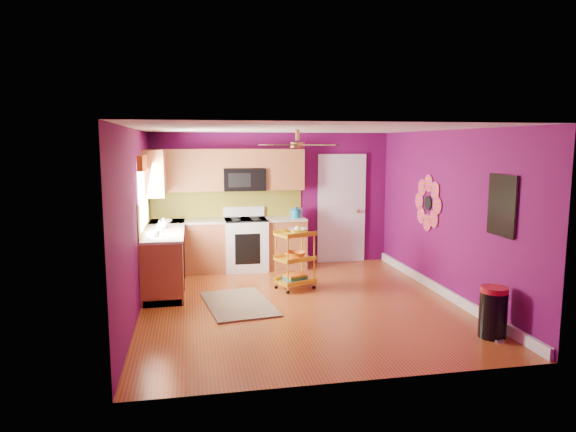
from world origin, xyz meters
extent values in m
plane|color=brown|center=(0.00, 0.00, 0.00)|extent=(5.00, 5.00, 0.00)
cube|color=#5C0A4C|center=(0.00, 2.50, 1.25)|extent=(4.50, 0.04, 2.50)
cube|color=#5C0A4C|center=(0.00, -2.50, 1.25)|extent=(4.50, 0.04, 2.50)
cube|color=#5C0A4C|center=(-2.25, 0.00, 1.25)|extent=(0.04, 5.00, 2.50)
cube|color=#5C0A4C|center=(2.25, 0.00, 1.25)|extent=(0.04, 5.00, 2.50)
cube|color=silver|center=(0.00, 0.00, 2.50)|extent=(4.50, 5.00, 0.04)
cube|color=white|center=(2.22, 0.00, 0.07)|extent=(0.05, 4.90, 0.14)
cube|color=brown|center=(-1.95, 1.35, 0.45)|extent=(0.60, 2.30, 0.90)
cube|color=brown|center=(-0.85, 2.20, 0.45)|extent=(2.80, 0.60, 0.90)
cube|color=beige|center=(-1.95, 1.35, 0.92)|extent=(0.63, 2.30, 0.04)
cube|color=beige|center=(-0.85, 2.20, 0.92)|extent=(2.80, 0.63, 0.04)
cube|color=black|center=(-1.95, 1.35, 0.05)|extent=(0.54, 2.30, 0.10)
cube|color=black|center=(-0.85, 2.20, 0.05)|extent=(2.80, 0.54, 0.10)
cube|color=white|center=(-0.55, 2.17, 0.46)|extent=(0.76, 0.66, 0.92)
cube|color=black|center=(-0.55, 2.17, 0.93)|extent=(0.76, 0.62, 0.03)
cube|color=white|center=(-0.55, 2.45, 1.04)|extent=(0.76, 0.06, 0.18)
cube|color=black|center=(-0.55, 1.84, 0.45)|extent=(0.45, 0.02, 0.55)
cube|color=brown|center=(-1.59, 2.33, 1.83)|extent=(1.32, 0.33, 0.75)
cube|color=brown|center=(0.19, 2.33, 1.83)|extent=(0.72, 0.33, 0.75)
cube|color=brown|center=(-0.55, 2.33, 2.03)|extent=(0.76, 0.33, 0.34)
cube|color=brown|center=(-2.08, 1.85, 1.83)|extent=(0.33, 1.30, 0.75)
cube|color=black|center=(-0.55, 2.30, 1.65)|extent=(0.76, 0.38, 0.40)
cube|color=#636516|center=(-0.85, 2.49, 1.20)|extent=(2.80, 0.01, 0.51)
cube|color=#636516|center=(-2.24, 1.35, 1.20)|extent=(0.01, 2.30, 0.51)
cube|color=white|center=(-2.23, 1.05, 1.55)|extent=(0.03, 1.20, 1.00)
cube|color=#CB6212|center=(-2.20, 1.05, 2.02)|extent=(0.08, 1.35, 0.22)
cube|color=white|center=(1.35, 2.48, 1.02)|extent=(0.85, 0.04, 2.05)
cube|color=white|center=(1.35, 2.46, 1.02)|extent=(0.95, 0.02, 2.15)
sphere|color=#BF8C3F|center=(1.67, 2.42, 1.00)|extent=(0.07, 0.07, 0.07)
cylinder|color=black|center=(2.23, 0.60, 1.35)|extent=(0.01, 0.24, 0.24)
cube|color=#1BB4A1|center=(2.23, -1.40, 1.55)|extent=(0.03, 0.52, 0.72)
cube|color=black|center=(2.21, -1.40, 1.55)|extent=(0.01, 0.56, 0.76)
cylinder|color=#BF8C3F|center=(0.00, 0.20, 2.42)|extent=(0.06, 0.06, 0.16)
cylinder|color=#BF8C3F|center=(0.00, 0.20, 2.28)|extent=(0.20, 0.20, 0.08)
cube|color=#4C2D19|center=(0.27, 0.47, 2.28)|extent=(0.47, 0.47, 0.01)
cube|color=#4C2D19|center=(-0.27, 0.47, 2.28)|extent=(0.47, 0.47, 0.01)
cube|color=#4C2D19|center=(-0.27, -0.07, 2.28)|extent=(0.47, 0.47, 0.01)
cube|color=#4C2D19|center=(0.27, -0.07, 2.28)|extent=(0.47, 0.47, 0.01)
cube|color=#302010|center=(-0.88, 0.13, 0.01)|extent=(1.08, 1.56, 0.02)
cylinder|color=yellow|center=(-0.08, 0.50, 0.47)|extent=(0.02, 0.02, 0.86)
cylinder|color=yellow|center=(0.38, 0.69, 0.47)|extent=(0.02, 0.02, 0.86)
cylinder|color=yellow|center=(-0.21, 0.82, 0.47)|extent=(0.02, 0.02, 0.86)
cylinder|color=yellow|center=(0.25, 1.01, 0.47)|extent=(0.02, 0.02, 0.86)
sphere|color=black|center=(-0.08, 0.50, 0.03)|extent=(0.06, 0.06, 0.06)
sphere|color=black|center=(0.38, 0.69, 0.03)|extent=(0.06, 0.06, 0.06)
sphere|color=black|center=(-0.21, 0.82, 0.03)|extent=(0.06, 0.06, 0.06)
sphere|color=black|center=(0.25, 1.01, 0.03)|extent=(0.06, 0.06, 0.06)
cube|color=yellow|center=(0.08, 0.75, 0.88)|extent=(0.67, 0.59, 0.03)
cube|color=yellow|center=(0.08, 0.75, 0.49)|extent=(0.67, 0.59, 0.03)
cube|color=yellow|center=(0.08, 0.75, 0.12)|extent=(0.67, 0.59, 0.03)
imported|color=beige|center=(0.13, 0.77, 0.94)|extent=(0.40, 0.40, 0.08)
sphere|color=yellow|center=(0.13, 0.77, 0.96)|extent=(0.10, 0.10, 0.10)
imported|color=#CB6212|center=(0.08, 0.75, 0.55)|extent=(0.41, 0.41, 0.10)
cube|color=navy|center=(0.08, 0.75, 0.16)|extent=(0.39, 0.35, 0.04)
cube|color=#267233|center=(0.08, 0.75, 0.20)|extent=(0.39, 0.35, 0.04)
cube|color=#CB6212|center=(0.08, 0.75, 0.23)|extent=(0.39, 0.35, 0.03)
cylinder|color=black|center=(1.99, -1.70, 0.28)|extent=(0.33, 0.33, 0.55)
cylinder|color=#A5171E|center=(1.99, -1.70, 0.59)|extent=(0.32, 0.32, 0.06)
cube|color=beige|center=(1.99, -1.86, 0.01)|extent=(0.11, 0.06, 0.03)
cylinder|color=#13718F|center=(0.37, 2.13, 1.02)|extent=(0.18, 0.18, 0.16)
sphere|color=#13718F|center=(0.37, 2.13, 1.12)|extent=(0.06, 0.06, 0.06)
cube|color=beige|center=(0.40, 2.21, 1.03)|extent=(0.22, 0.15, 0.18)
imported|color=#EA3F72|center=(-2.00, 0.96, 1.03)|extent=(0.08, 0.08, 0.18)
imported|color=white|center=(-1.96, 1.40, 1.03)|extent=(0.13, 0.13, 0.17)
imported|color=white|center=(-1.95, 1.95, 0.97)|extent=(0.23, 0.23, 0.06)
imported|color=white|center=(-2.04, 0.62, 0.99)|extent=(0.13, 0.13, 0.10)
camera|label=1|loc=(-1.52, -7.02, 2.30)|focal=32.00mm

